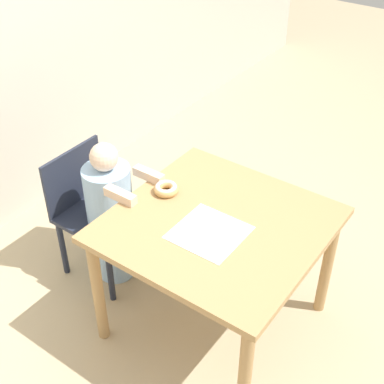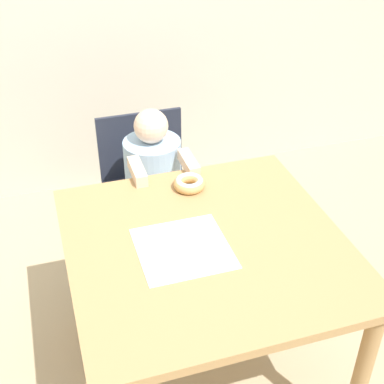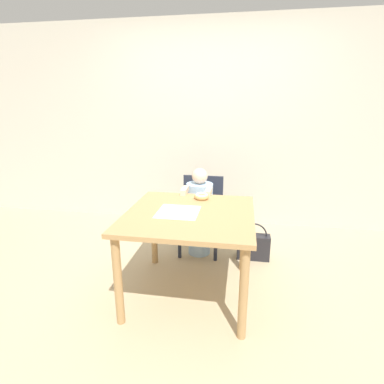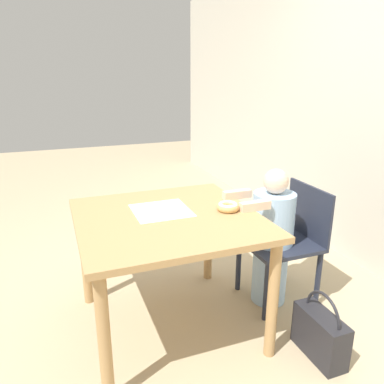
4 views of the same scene
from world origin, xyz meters
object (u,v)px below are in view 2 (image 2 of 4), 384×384
at_px(child_figure, 155,198).
at_px(donut, 189,183).
at_px(chair, 149,190).
at_px(handbag, 258,230).

height_order(child_figure, donut, child_figure).
bearing_deg(donut, child_figure, 100.92).
distance_m(chair, handbag, 0.64).
height_order(chair, donut, chair).
height_order(chair, handbag, chair).
distance_m(child_figure, handbag, 0.64).
relative_size(chair, handbag, 2.01).
height_order(chair, child_figure, child_figure).
bearing_deg(chair, donut, -81.81).
height_order(child_figure, handbag, child_figure).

